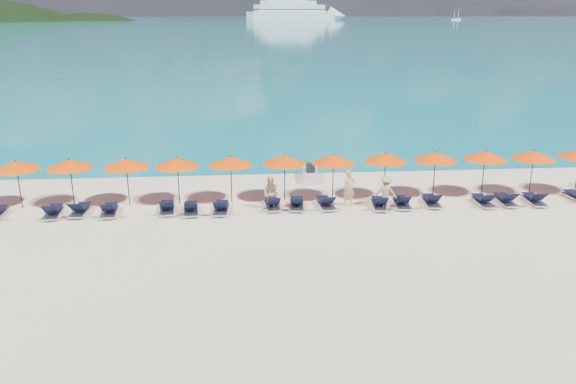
{
  "coord_description": "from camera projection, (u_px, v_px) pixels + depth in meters",
  "views": [
    {
      "loc": [
        -1.82,
        -19.88,
        8.6
      ],
      "look_at": [
        0.0,
        3.0,
        1.2
      ],
      "focal_mm": 35.0,
      "sensor_mm": 36.0,
      "label": 1
    }
  ],
  "objects": [
    {
      "name": "ground",
      "position": [
        294.0,
        245.0,
        21.64
      ],
      "size": [
        1400.0,
        1400.0,
        0.0
      ],
      "primitive_type": "plane",
      "color": "beige"
    },
    {
      "name": "sea",
      "position": [
        243.0,
        19.0,
        647.83
      ],
      "size": [
        1600.0,
        1300.0,
        0.01
      ],
      "primitive_type": "cube",
      "color": "#1FA9B2",
      "rests_on": "ground"
    },
    {
      "name": "headland_small",
      "position": [
        92.0,
        58.0,
        552.34
      ],
      "size": [
        162.0,
        126.0,
        85.5
      ],
      "color": "black",
      "rests_on": "ground"
    },
    {
      "name": "cruise_ship",
      "position": [
        300.0,
        12.0,
        577.61
      ],
      "size": [
        110.35,
        60.31,
        31.26
      ],
      "rotation": [
        0.0,
        0.0,
        0.4
      ],
      "color": "white",
      "rests_on": "ground"
    },
    {
      "name": "sailboat_near",
      "position": [
        454.0,
        19.0,
        587.67
      ],
      "size": [
        5.11,
        1.7,
        9.36
      ],
      "color": "white",
      "rests_on": "ground"
    },
    {
      "name": "sailboat_far",
      "position": [
        458.0,
        19.0,
        603.67
      ],
      "size": [
        6.03,
        2.01,
        11.05
      ],
      "color": "white",
      "rests_on": "ground"
    },
    {
      "name": "jetski",
      "position": [
        310.0,
        174.0,
        30.06
      ],
      "size": [
        0.95,
        2.2,
        0.77
      ],
      "rotation": [
        0.0,
        0.0,
        -0.07
      ],
      "color": "silver",
      "rests_on": "ground"
    },
    {
      "name": "beachgoer_a",
      "position": [
        349.0,
        188.0,
        25.78
      ],
      "size": [
        0.7,
        0.55,
        1.7
      ],
      "primitive_type": "imported",
      "rotation": [
        0.0,
        0.0,
        0.25
      ],
      "color": "tan",
      "rests_on": "ground"
    },
    {
      "name": "beachgoer_b",
      "position": [
        271.0,
        194.0,
        25.26
      ],
      "size": [
        0.87,
        0.79,
        1.56
      ],
      "primitive_type": "imported",
      "rotation": [
        0.0,
        0.0,
        -0.61
      ],
      "color": "tan",
      "rests_on": "ground"
    },
    {
      "name": "beachgoer_c",
      "position": [
        386.0,
        192.0,
        25.51
      ],
      "size": [
        1.08,
        0.78,
        1.53
      ],
      "primitive_type": "imported",
      "rotation": [
        0.0,
        0.0,
        2.78
      ],
      "color": "tan",
      "rests_on": "ground"
    },
    {
      "name": "umbrella_1",
      "position": [
        16.0,
        166.0,
        25.13
      ],
      "size": [
        2.1,
        2.1,
        2.28
      ],
      "color": "black",
      "rests_on": "ground"
    },
    {
      "name": "umbrella_2",
      "position": [
        70.0,
        164.0,
        25.42
      ],
      "size": [
        2.1,
        2.1,
        2.28
      ],
      "color": "black",
      "rests_on": "ground"
    },
    {
      "name": "umbrella_3",
      "position": [
        126.0,
        163.0,
        25.55
      ],
      "size": [
        2.1,
        2.1,
        2.28
      ],
      "color": "black",
      "rests_on": "ground"
    },
    {
      "name": "umbrella_4",
      "position": [
        177.0,
        162.0,
        25.7
      ],
      "size": [
        2.1,
        2.1,
        2.28
      ],
      "color": "black",
      "rests_on": "ground"
    },
    {
      "name": "umbrella_5",
      "position": [
        231.0,
        161.0,
        25.96
      ],
      "size": [
        2.1,
        2.1,
        2.28
      ],
      "color": "black",
      "rests_on": "ground"
    },
    {
      "name": "umbrella_6",
      "position": [
        285.0,
        159.0,
        26.17
      ],
      "size": [
        2.1,
        2.1,
        2.28
      ],
      "color": "black",
      "rests_on": "ground"
    },
    {
      "name": "umbrella_7",
      "position": [
        333.0,
        159.0,
        26.24
      ],
      "size": [
        2.1,
        2.1,
        2.28
      ],
      "color": "black",
      "rests_on": "ground"
    },
    {
      "name": "umbrella_8",
      "position": [
        386.0,
        157.0,
        26.57
      ],
      "size": [
        2.1,
        2.1,
        2.28
      ],
      "color": "black",
      "rests_on": "ground"
    },
    {
      "name": "umbrella_9",
      "position": [
        436.0,
        156.0,
        26.71
      ],
      "size": [
        2.1,
        2.1,
        2.28
      ],
      "color": "black",
      "rests_on": "ground"
    },
    {
      "name": "umbrella_10",
      "position": [
        485.0,
        156.0,
        26.89
      ],
      "size": [
        2.1,
        2.1,
        2.28
      ],
      "color": "black",
      "rests_on": "ground"
    },
    {
      "name": "umbrella_11",
      "position": [
        534.0,
        155.0,
        27.0
      ],
      "size": [
        2.1,
        2.1,
        2.28
      ],
      "color": "black",
      "rests_on": "ground"
    },
    {
      "name": "lounger_3",
      "position": [
        53.0,
        211.0,
        24.61
      ],
      "size": [
        0.75,
        1.74,
        0.66
      ],
      "rotation": [
        0.0,
        0.0,
        0.08
      ],
      "color": "silver",
      "rests_on": "ground"
    },
    {
      "name": "lounger_4",
      "position": [
        80.0,
        209.0,
        24.88
      ],
      "size": [
        0.69,
        1.72,
        0.66
      ],
      "rotation": [
        0.0,
        0.0,
        -0.04
      ],
      "color": "silver",
      "rests_on": "ground"
    },
    {
      "name": "lounger_5",
      "position": [
        109.0,
        210.0,
        24.81
      ],
      "size": [
        0.76,
        1.75,
        0.66
      ],
      "rotation": [
        0.0,
        0.0,
        0.08
      ],
      "color": "silver",
      "rests_on": "ground"
    },
    {
      "name": "lounger_6",
      "position": [
        167.0,
        207.0,
        25.12
      ],
      "size": [
        0.76,
        1.75,
        0.66
      ],
      "rotation": [
        0.0,
        0.0,
        0.08
      ],
      "color": "silver",
      "rests_on": "ground"
    },
    {
      "name": "lounger_7",
      "position": [
        191.0,
        208.0,
        25.01
      ],
      "size": [
        0.76,
        1.75,
        0.66
      ],
      "rotation": [
        0.0,
        0.0,
        0.09
      ],
      "color": "silver",
      "rests_on": "ground"
    },
    {
      "name": "lounger_8",
      "position": [
        221.0,
        207.0,
        25.11
      ],
      "size": [
        0.73,
        1.74,
        0.66
      ],
      "rotation": [
        0.0,
        0.0,
        -0.06
      ],
      "color": "silver",
      "rests_on": "ground"
    },
    {
      "name": "lounger_9",
      "position": [
        273.0,
        204.0,
        25.62
      ],
      "size": [
        0.74,
        1.74,
        0.66
      ],
      "rotation": [
        0.0,
        0.0,
        0.07
      ],
      "color": "silver",
      "rests_on": "ground"
    },
    {
      "name": "lounger_10",
      "position": [
        297.0,
        203.0,
        25.66
      ],
      "size": [
        0.78,
        1.75,
        0.66
      ],
      "rotation": [
        0.0,
        0.0,
        -0.09
      ],
      "color": "silver",
      "rests_on": "ground"
    },
    {
      "name": "lounger_11",
      "position": [
        326.0,
        203.0,
        25.73
      ],
      "size": [
        0.79,
        1.75,
        0.66
      ],
      "rotation": [
        0.0,
        0.0,
        0.1
      ],
      "color": "silver",
      "rests_on": "ground"
    },
    {
      "name": "lounger_12",
      "position": [
        380.0,
        203.0,
        25.67
      ],
      "size": [
        0.76,
        1.75,
        0.66
      ],
      "rotation": [
        0.0,
        0.0,
        -0.08
      ],
      "color": "silver",
      "rests_on": "ground"
    },
    {
      "name": "lounger_13",
      "position": [
        402.0,
        202.0,
        25.85
      ],
      "size": [
        0.76,
        1.75,
        0.66
      ],
      "rotation": [
        0.0,
        0.0,
        -0.09
      ],
      "color": "silver",
      "rests_on": "ground"
    },
    {
      "name": "lounger_14",
      "position": [
        431.0,
        200.0,
        26.04
      ],
      "size": [
        0.77,
        1.75,
        0.66
      ],
      "rotation": [
        0.0,
        0.0,
        -0.09
      ],
      "color": "silver",
      "rests_on": "ground"
    },
    {
      "name": "lounger_15",
      "position": [
        483.0,
        200.0,
        26.06
      ],
      "size": [
        0.62,
        1.7,
        0.66
      ],
      "rotation": [
        0.0,
        0.0,
        0.0
      ],
      "color": "silver",
      "rests_on": "ground"
    },
    {
      "name": "lounger_16",
      "position": [
        506.0,
        199.0,
        26.19
      ],
      "size": [
        0.69,
        1.72,
        0.66
      ],
      "rotation": [
        0.0,
        0.0,
        -0.04
      ],
      "color": "silver",
      "rests_on": "ground"
    },
    {
      "name": "lounger_17",
      "position": [
        534.0,
        199.0,
        26.24
      ],
      "size": [
        0.73,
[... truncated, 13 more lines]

